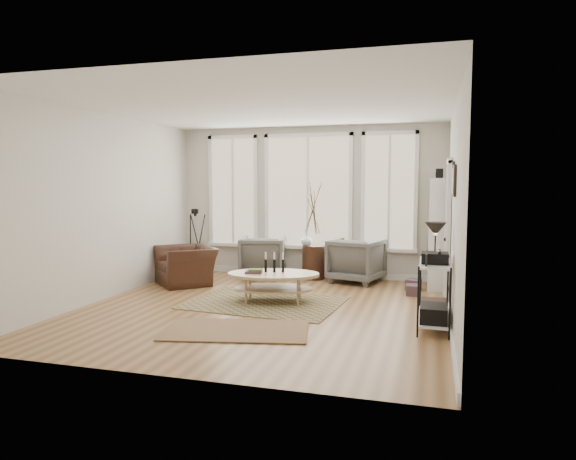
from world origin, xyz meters
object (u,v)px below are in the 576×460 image
(side_table, at_px, (314,234))
(accent_chair, at_px, (186,265))
(armchair_right, at_px, (356,260))
(coffee_table, at_px, (273,279))
(bookcase, at_px, (438,233))
(armchair_left, at_px, (263,257))
(low_shelf, at_px, (434,287))

(side_table, bearing_deg, accent_chair, -152.16)
(armchair_right, height_order, accent_chair, armchair_right)
(coffee_table, height_order, armchair_right, armchair_right)
(bookcase, height_order, side_table, bookcase)
(side_table, bearing_deg, bookcase, -5.69)
(armchair_right, bearing_deg, accent_chair, 35.04)
(bookcase, height_order, coffee_table, bookcase)
(armchair_right, bearing_deg, armchair_left, 14.73)
(coffee_table, relative_size, accent_chair, 1.50)
(armchair_left, distance_m, side_table, 1.09)
(coffee_table, distance_m, armchair_right, 2.16)
(bookcase, relative_size, coffee_table, 1.32)
(accent_chair, bearing_deg, coffee_table, 20.80)
(armchair_right, bearing_deg, side_table, 9.62)
(low_shelf, relative_size, armchair_right, 1.47)
(bookcase, bearing_deg, side_table, 174.31)
(low_shelf, bearing_deg, accent_chair, 159.18)
(bookcase, relative_size, low_shelf, 1.58)
(coffee_table, bearing_deg, low_shelf, -17.44)
(bookcase, height_order, armchair_right, bookcase)
(armchair_right, bearing_deg, low_shelf, 133.20)
(armchair_right, bearing_deg, bookcase, -169.42)
(armchair_right, relative_size, accent_chair, 0.85)
(low_shelf, distance_m, coffee_table, 2.50)
(armchair_right, distance_m, accent_chair, 3.11)
(low_shelf, xyz_separation_m, armchair_left, (-3.19, 2.69, -0.12))
(armchair_left, relative_size, armchair_right, 0.98)
(side_table, bearing_deg, coffee_table, -95.15)
(low_shelf, xyz_separation_m, side_table, (-2.20, 2.75, 0.35))
(armchair_right, relative_size, side_table, 0.50)
(bookcase, xyz_separation_m, coffee_table, (-2.44, -1.77, -0.61))
(low_shelf, height_order, coffee_table, low_shelf)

